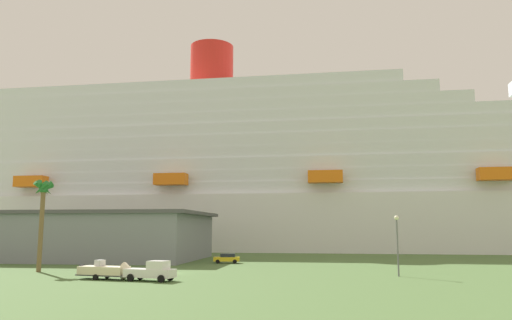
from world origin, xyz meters
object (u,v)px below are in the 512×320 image
Objects in this scene: pickup_truck at (152,271)px; street_lamp at (397,236)px; palm_tree at (43,200)px; cruise_ship at (319,185)px; parked_car_yellow_taxi at (227,258)px; small_boat_on_trailer at (110,271)px.

pickup_truck is 0.81× the size of street_lamp.
cruise_ship is at bearing 60.06° from palm_tree.
palm_tree is at bearing -140.46° from parked_car_yellow_taxi.
parked_car_yellow_taxi is (4.00, 28.36, -0.21)m from pickup_truck.
street_lamp is 1.65× the size of parked_car_yellow_taxi.
cruise_ship is at bearing 74.87° from pickup_truck.
palm_tree is at bearing 146.81° from small_boat_on_trailer.
parked_car_yellow_taxi is (-17.34, -50.55, -16.52)m from cruise_ship.
pickup_truck is at bearing -164.29° from street_lamp.
cruise_ship is 21.08× the size of palm_tree.
cruise_ship reaches higher than palm_tree.
street_lamp is at bearing -40.53° from parked_car_yellow_taxi.
palm_tree is (-13.14, 8.60, 8.51)m from small_boat_on_trailer.
small_boat_on_trailer is at bearing -168.72° from street_lamp.
pickup_truck is 5.44m from small_boat_on_trailer.
cruise_ship is 83.35m from pickup_truck.
street_lamp is (27.96, 7.87, 3.76)m from pickup_truck.
cruise_ship reaches higher than parked_car_yellow_taxi.
parked_car_yellow_taxi is at bearing 81.97° from pickup_truck.
street_lamp reaches higher than small_boat_on_trailer.
pickup_truck is 22.54m from palm_tree.
pickup_truck is 0.48× the size of palm_tree.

